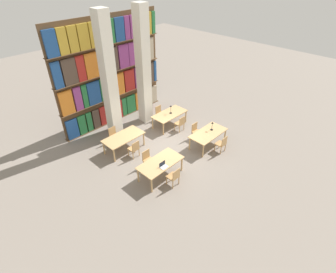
{
  "coord_description": "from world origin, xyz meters",
  "views": [
    {
      "loc": [
        -7.26,
        -7.16,
        7.67
      ],
      "look_at": [
        0.0,
        -0.13,
        0.67
      ],
      "focal_mm": 28.0,
      "sensor_mm": 36.0,
      "label": 1
    }
  ],
  "objects_px": {
    "chair_1": "(148,159)",
    "reading_table_2": "(124,138)",
    "reading_table_0": "(160,164)",
    "chair_6": "(180,123)",
    "chair_3": "(196,131)",
    "chair_2": "(222,144)",
    "reading_table_3": "(170,115)",
    "pillar_left": "(109,80)",
    "reading_table_1": "(208,134)",
    "desk_lamp_0": "(212,125)",
    "pillar_center": "(143,68)",
    "chair_5": "(114,135)",
    "desk_lamp_1": "(171,108)",
    "chair_7": "(160,113)",
    "laptop": "(164,166)",
    "chair_4": "(134,148)",
    "chair_0": "(174,176)"
  },
  "relations": [
    {
      "from": "chair_2",
      "to": "reading_table_3",
      "type": "height_order",
      "value": "chair_2"
    },
    {
      "from": "pillar_left",
      "to": "reading_table_1",
      "type": "height_order",
      "value": "pillar_left"
    },
    {
      "from": "chair_3",
      "to": "chair_4",
      "type": "distance_m",
      "value": 3.27
    },
    {
      "from": "chair_3",
      "to": "chair_7",
      "type": "xyz_separation_m",
      "value": [
        0.0,
        2.59,
        0.0
      ]
    },
    {
      "from": "reading_table_0",
      "to": "chair_1",
      "type": "xyz_separation_m",
      "value": [
        -0.0,
        0.77,
        -0.2
      ]
    },
    {
      "from": "reading_table_1",
      "to": "desk_lamp_1",
      "type": "height_order",
      "value": "desk_lamp_1"
    },
    {
      "from": "chair_2",
      "to": "desk_lamp_0",
      "type": "distance_m",
      "value": 1.02
    },
    {
      "from": "reading_table_3",
      "to": "pillar_center",
      "type": "bearing_deg",
      "value": 109.39
    },
    {
      "from": "laptop",
      "to": "desk_lamp_0",
      "type": "xyz_separation_m",
      "value": [
        3.52,
        0.23,
        0.25
      ]
    },
    {
      "from": "reading_table_0",
      "to": "chair_5",
      "type": "xyz_separation_m",
      "value": [
        0.08,
        3.31,
        -0.2
      ]
    },
    {
      "from": "pillar_center",
      "to": "reading_table_0",
      "type": "distance_m",
      "value": 5.25
    },
    {
      "from": "chair_2",
      "to": "laptop",
      "type": "bearing_deg",
      "value": 169.96
    },
    {
      "from": "desk_lamp_0",
      "to": "reading_table_3",
      "type": "distance_m",
      "value": 2.6
    },
    {
      "from": "desk_lamp_0",
      "to": "chair_7",
      "type": "xyz_separation_m",
      "value": [
        -0.26,
        3.32,
        -0.57
      ]
    },
    {
      "from": "chair_0",
      "to": "chair_3",
      "type": "height_order",
      "value": "same"
    },
    {
      "from": "chair_3",
      "to": "chair_7",
      "type": "bearing_deg",
      "value": -90.06
    },
    {
      "from": "chair_5",
      "to": "desk_lamp_1",
      "type": "distance_m",
      "value": 3.3
    },
    {
      "from": "chair_4",
      "to": "chair_7",
      "type": "bearing_deg",
      "value": 25.71
    },
    {
      "from": "chair_0",
      "to": "chair_1",
      "type": "bearing_deg",
      "value": 90.0
    },
    {
      "from": "chair_2",
      "to": "reading_table_2",
      "type": "xyz_separation_m",
      "value": [
        -3.06,
        3.41,
        0.2
      ]
    },
    {
      "from": "laptop",
      "to": "chair_4",
      "type": "xyz_separation_m",
      "value": [
        0.19,
        2.07,
        -0.32
      ]
    },
    {
      "from": "reading_table_3",
      "to": "chair_0",
      "type": "bearing_deg",
      "value": -133.99
    },
    {
      "from": "chair_4",
      "to": "laptop",
      "type": "bearing_deg",
      "value": -95.16
    },
    {
      "from": "reading_table_1",
      "to": "desk_lamp_0",
      "type": "bearing_deg",
      "value": 6.68
    },
    {
      "from": "reading_table_0",
      "to": "reading_table_1",
      "type": "bearing_deg",
      "value": -1.81
    },
    {
      "from": "laptop",
      "to": "reading_table_3",
      "type": "relative_size",
      "value": 0.17
    },
    {
      "from": "pillar_left",
      "to": "reading_table_2",
      "type": "height_order",
      "value": "pillar_left"
    },
    {
      "from": "desk_lamp_1",
      "to": "chair_6",
      "type": "bearing_deg",
      "value": -94.52
    },
    {
      "from": "reading_table_0",
      "to": "chair_2",
      "type": "xyz_separation_m",
      "value": [
        3.15,
        -0.86,
        -0.2
      ]
    },
    {
      "from": "reading_table_3",
      "to": "chair_4",
      "type": "bearing_deg",
      "value": -166.88
    },
    {
      "from": "pillar_left",
      "to": "chair_3",
      "type": "height_order",
      "value": "pillar_left"
    },
    {
      "from": "chair_6",
      "to": "desk_lamp_1",
      "type": "height_order",
      "value": "desk_lamp_1"
    },
    {
      "from": "chair_1",
      "to": "chair_2",
      "type": "distance_m",
      "value": 3.55
    },
    {
      "from": "chair_4",
      "to": "desk_lamp_1",
      "type": "relative_size",
      "value": 1.86
    },
    {
      "from": "laptop",
      "to": "chair_3",
      "type": "height_order",
      "value": "laptop"
    },
    {
      "from": "chair_3",
      "to": "reading_table_2",
      "type": "xyz_separation_m",
      "value": [
        -3.06,
        1.88,
        0.2
      ]
    },
    {
      "from": "reading_table_2",
      "to": "pillar_center",
      "type": "bearing_deg",
      "value": 27.38
    },
    {
      "from": "chair_3",
      "to": "desk_lamp_0",
      "type": "height_order",
      "value": "desk_lamp_0"
    },
    {
      "from": "pillar_center",
      "to": "laptop",
      "type": "relative_size",
      "value": 18.75
    },
    {
      "from": "pillar_left",
      "to": "laptop",
      "type": "relative_size",
      "value": 18.75
    },
    {
      "from": "laptop",
      "to": "reading_table_3",
      "type": "height_order",
      "value": "laptop"
    },
    {
      "from": "pillar_left",
      "to": "laptop",
      "type": "height_order",
      "value": "pillar_left"
    },
    {
      "from": "chair_5",
      "to": "reading_table_3",
      "type": "distance_m",
      "value": 3.18
    },
    {
      "from": "laptop",
      "to": "chair_6",
      "type": "bearing_deg",
      "value": 31.69
    },
    {
      "from": "chair_6",
      "to": "reading_table_0",
      "type": "bearing_deg",
      "value": -151.32
    },
    {
      "from": "chair_1",
      "to": "reading_table_2",
      "type": "height_order",
      "value": "chair_1"
    },
    {
      "from": "chair_4",
      "to": "chair_6",
      "type": "relative_size",
      "value": 1.0
    },
    {
      "from": "laptop",
      "to": "reading_table_1",
      "type": "distance_m",
      "value": 3.22
    },
    {
      "from": "desk_lamp_0",
      "to": "chair_6",
      "type": "relative_size",
      "value": 0.51
    },
    {
      "from": "reading_table_0",
      "to": "chair_6",
      "type": "bearing_deg",
      "value": 28.68
    }
  ]
}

